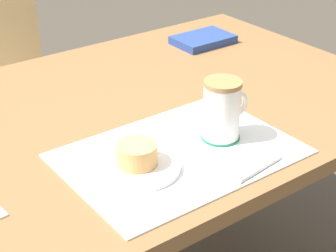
% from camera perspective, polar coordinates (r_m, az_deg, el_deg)
% --- Properties ---
extents(dining_table, '(1.34, 0.89, 0.73)m').
position_cam_1_polar(dining_table, '(1.40, -3.15, -0.59)').
color(dining_table, brown).
rests_on(dining_table, ground_plane).
extents(wooden_chair, '(0.47, 0.47, 0.83)m').
position_cam_1_polar(wooden_chair, '(2.07, -16.55, 2.16)').
color(wooden_chair, '#D1B27F').
rests_on(wooden_chair, ground_plane).
extents(placemat, '(0.48, 0.34, 0.00)m').
position_cam_1_polar(placemat, '(1.17, 1.17, -2.81)').
color(placemat, white).
rests_on(placemat, dining_table).
extents(pastry_plate, '(0.17, 0.17, 0.01)m').
position_cam_1_polar(pastry_plate, '(1.12, -3.14, -4.09)').
color(pastry_plate, white).
rests_on(pastry_plate, placemat).
extents(pastry, '(0.08, 0.08, 0.04)m').
position_cam_1_polar(pastry, '(1.10, -3.18, -2.86)').
color(pastry, '#E0A860').
rests_on(pastry, pastry_plate).
extents(coffee_coaster, '(0.08, 0.08, 0.00)m').
position_cam_1_polar(coffee_coaster, '(1.23, 5.33, -1.10)').
color(coffee_coaster, '#196B4C').
rests_on(coffee_coaster, placemat).
extents(coffee_mug, '(0.11, 0.08, 0.13)m').
position_cam_1_polar(coffee_mug, '(1.20, 5.55, 1.75)').
color(coffee_mug, white).
rests_on(coffee_mug, coffee_coaster).
extents(teaspoon, '(0.13, 0.03, 0.01)m').
position_cam_1_polar(teaspoon, '(1.13, 9.37, -4.31)').
color(teaspoon, silver).
rests_on(teaspoon, placemat).
extents(small_book, '(0.18, 0.13, 0.02)m').
position_cam_1_polar(small_book, '(1.78, 3.59, 8.75)').
color(small_book, navy).
rests_on(small_book, dining_table).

